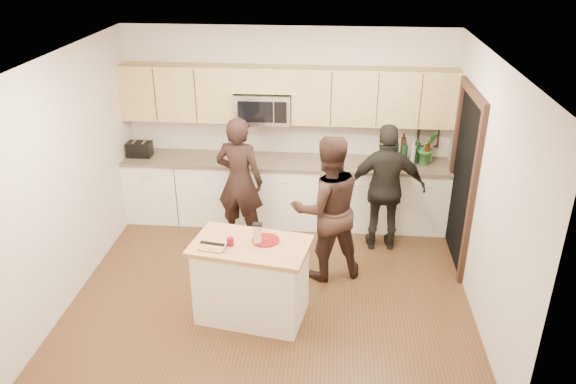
# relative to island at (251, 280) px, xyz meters

# --- Properties ---
(floor) EXTENTS (4.50, 4.50, 0.00)m
(floor) POSITION_rel_island_xyz_m (0.17, 0.53, -0.45)
(floor) COLOR brown
(floor) RESTS_ON ground
(room_shell) EXTENTS (4.52, 4.02, 2.71)m
(room_shell) POSITION_rel_island_xyz_m (0.17, 0.53, 1.28)
(room_shell) COLOR beige
(room_shell) RESTS_ON ground
(back_cabinetry) EXTENTS (4.50, 0.66, 0.94)m
(back_cabinetry) POSITION_rel_island_xyz_m (0.17, 2.22, 0.02)
(back_cabinetry) COLOR white
(back_cabinetry) RESTS_ON ground
(upper_cabinetry) EXTENTS (4.50, 0.33, 0.75)m
(upper_cabinetry) POSITION_rel_island_xyz_m (0.20, 2.37, 1.39)
(upper_cabinetry) COLOR #D8B66E
(upper_cabinetry) RESTS_ON ground
(microwave) EXTENTS (0.76, 0.41, 0.40)m
(microwave) POSITION_rel_island_xyz_m (-0.14, 2.33, 1.20)
(microwave) COLOR silver
(microwave) RESTS_ON ground
(doorway) EXTENTS (0.06, 1.25, 2.20)m
(doorway) POSITION_rel_island_xyz_m (2.40, 1.43, 0.70)
(doorway) COLOR black
(doorway) RESTS_ON ground
(framed_picture) EXTENTS (0.30, 0.03, 0.38)m
(framed_picture) POSITION_rel_island_xyz_m (2.12, 2.52, 0.83)
(framed_picture) COLOR black
(framed_picture) RESTS_ON ground
(dish_towel) EXTENTS (0.34, 0.60, 0.48)m
(dish_towel) POSITION_rel_island_xyz_m (-0.78, 2.03, 0.35)
(dish_towel) COLOR white
(dish_towel) RESTS_ON ground
(island) EXTENTS (1.30, 0.90, 0.90)m
(island) POSITION_rel_island_xyz_m (0.00, 0.00, 0.00)
(island) COLOR white
(island) RESTS_ON ground
(red_plate) EXTENTS (0.29, 0.29, 0.02)m
(red_plate) POSITION_rel_island_xyz_m (0.15, 0.07, 0.45)
(red_plate) COLOR maroon
(red_plate) RESTS_ON island
(box_grater) EXTENTS (0.10, 0.07, 0.22)m
(box_grater) POSITION_rel_island_xyz_m (0.08, 0.00, 0.58)
(box_grater) COLOR silver
(box_grater) RESTS_ON red_plate
(drink_glass) EXTENTS (0.07, 0.07, 0.09)m
(drink_glass) POSITION_rel_island_xyz_m (-0.20, -0.05, 0.49)
(drink_glass) COLOR maroon
(drink_glass) RESTS_ON island
(cutting_board) EXTENTS (0.29, 0.23, 0.02)m
(cutting_board) POSITION_rel_island_xyz_m (-0.37, -0.11, 0.46)
(cutting_board) COLOR #B17549
(cutting_board) RESTS_ON island
(tongs) EXTENTS (0.25, 0.08, 0.02)m
(tongs) POSITION_rel_island_xyz_m (-0.38, -0.07, 0.47)
(tongs) COLOR black
(tongs) RESTS_ON cutting_board
(knife) EXTENTS (0.21, 0.05, 0.01)m
(knife) POSITION_rel_island_xyz_m (-0.31, -0.18, 0.47)
(knife) COLOR silver
(knife) RESTS_ON cutting_board
(toaster) EXTENTS (0.33, 0.20, 0.21)m
(toaster) POSITION_rel_island_xyz_m (-1.88, 2.20, 0.59)
(toaster) COLOR black
(toaster) RESTS_ON back_cabinetry
(bottle_cluster) EXTENTS (0.55, 0.30, 0.40)m
(bottle_cluster) POSITION_rel_island_xyz_m (1.88, 2.26, 0.66)
(bottle_cluster) COLOR black
(bottle_cluster) RESTS_ON back_cabinetry
(orchid) EXTENTS (0.31, 0.28, 0.48)m
(orchid) POSITION_rel_island_xyz_m (2.08, 2.25, 0.72)
(orchid) COLOR #32712D
(orchid) RESTS_ON back_cabinetry
(woman_left) EXTENTS (0.70, 0.54, 1.73)m
(woman_left) POSITION_rel_island_xyz_m (-0.38, 1.63, 0.41)
(woman_left) COLOR black
(woman_left) RESTS_ON ground
(woman_center) EXTENTS (1.04, 0.92, 1.79)m
(woman_center) POSITION_rel_island_xyz_m (0.77, 0.89, 0.44)
(woman_center) COLOR black
(woman_center) RESTS_ON ground
(woman_right) EXTENTS (1.01, 0.45, 1.70)m
(woman_right) POSITION_rel_island_xyz_m (1.50, 1.60, 0.39)
(woman_right) COLOR black
(woman_right) RESTS_ON ground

